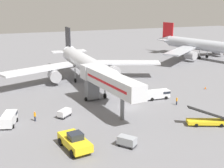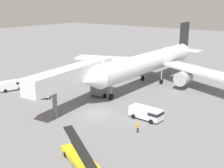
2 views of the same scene
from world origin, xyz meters
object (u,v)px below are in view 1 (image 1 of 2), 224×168
(jet_bridge, at_px, (107,81))
(ground_crew_worker_midground, at_px, (35,116))
(baggage_cart_near_right, at_px, (64,113))
(airplane_background, at_px, (205,46))
(service_van_mid_center, at_px, (9,118))
(baggage_cart_outer_right, at_px, (127,141))
(airplane_at_gate, at_px, (85,64))
(safety_cone_alpha, at_px, (205,88))
(belt_loader_truck, at_px, (208,121))
(service_van_mid_left, at_px, (158,94))
(ground_crew_worker_foreground, at_px, (177,101))
(pushback_tug, at_px, (75,141))

(jet_bridge, xyz_separation_m, ground_crew_worker_midground, (-13.41, -0.78, -4.59))
(baggage_cart_near_right, distance_m, airplane_background, 69.22)
(service_van_mid_center, distance_m, baggage_cart_outer_right, 20.64)
(baggage_cart_outer_right, bearing_deg, ground_crew_worker_midground, 126.02)
(airplane_at_gate, height_order, safety_cone_alpha, airplane_at_gate)
(airplane_at_gate, relative_size, safety_cone_alpha, 64.58)
(belt_loader_truck, distance_m, service_van_mid_left, 15.51)
(service_van_mid_center, relative_size, ground_crew_worker_foreground, 3.07)
(ground_crew_worker_midground, bearing_deg, airplane_at_gate, 54.35)
(baggage_cart_outer_right, xyz_separation_m, ground_crew_worker_foreground, (16.56, 12.70, 0.05))
(airplane_at_gate, height_order, jet_bridge, airplane_at_gate)
(airplane_at_gate, xyz_separation_m, pushback_tug, (-12.09, -34.34, -3.55))
(airplane_background, bearing_deg, safety_cone_alpha, -127.59)
(service_van_mid_center, xyz_separation_m, ground_crew_worker_foreground, (31.28, -1.76, -0.25))
(ground_crew_worker_foreground, bearing_deg, safety_cone_alpha, 29.60)
(service_van_mid_center, distance_m, ground_crew_worker_midground, 4.18)
(airplane_at_gate, height_order, baggage_cart_near_right, airplane_at_gate)
(service_van_mid_left, xyz_separation_m, airplane_background, (38.06, 33.53, 3.48))
(service_van_mid_center, bearing_deg, jet_bridge, 2.69)
(service_van_mid_left, bearing_deg, baggage_cart_outer_right, -130.62)
(belt_loader_truck, distance_m, ground_crew_worker_foreground, 10.63)
(service_van_mid_left, xyz_separation_m, ground_crew_worker_midground, (-25.66, -3.10, -0.11))
(pushback_tug, relative_size, service_van_mid_center, 1.33)
(airplane_at_gate, relative_size, airplane_background, 0.97)
(service_van_mid_left, height_order, airplane_background, airplane_background)
(ground_crew_worker_midground, distance_m, safety_cone_alpha, 39.93)
(baggage_cart_outer_right, xyz_separation_m, safety_cone_alpha, (29.03, 19.79, -0.49))
(belt_loader_truck, xyz_separation_m, baggage_cart_near_right, (-21.04, 12.41, -0.00))
(ground_crew_worker_midground, bearing_deg, service_van_mid_left, 6.90)
(baggage_cart_near_right, relative_size, airplane_background, 0.06)
(airplane_at_gate, relative_size, baggage_cart_outer_right, 14.93)
(belt_loader_truck, relative_size, baggage_cart_outer_right, 2.42)
(pushback_tug, distance_m, baggage_cart_outer_right, 7.28)
(safety_cone_alpha, bearing_deg, ground_crew_worker_midground, -172.41)
(airplane_at_gate, bearing_deg, ground_crew_worker_midground, -125.65)
(baggage_cart_near_right, distance_m, ground_crew_worker_foreground, 22.08)
(service_van_mid_left, relative_size, baggage_cart_outer_right, 1.83)
(jet_bridge, bearing_deg, baggage_cart_outer_right, -100.59)
(jet_bridge, distance_m, airplane_background, 61.79)
(jet_bridge, xyz_separation_m, belt_loader_truck, (12.73, -13.17, -4.77))
(baggage_cart_outer_right, bearing_deg, ground_crew_worker_foreground, 37.50)
(service_van_mid_center, xyz_separation_m, service_van_mid_left, (29.84, 3.16, -0.06))
(ground_crew_worker_foreground, bearing_deg, airplane_background, 46.39)
(baggage_cart_outer_right, bearing_deg, service_van_mid_left, 49.38)
(service_van_mid_left, distance_m, safety_cone_alpha, 14.10)
(baggage_cart_near_right, xyz_separation_m, airplane_background, (58.62, 36.62, 3.77))
(baggage_cart_near_right, bearing_deg, jet_bridge, 5.24)
(safety_cone_alpha, bearing_deg, service_van_mid_left, -171.13)
(ground_crew_worker_foreground, bearing_deg, belt_loader_truck, -95.23)
(service_van_mid_center, xyz_separation_m, safety_cone_alpha, (43.76, 5.33, -0.79))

